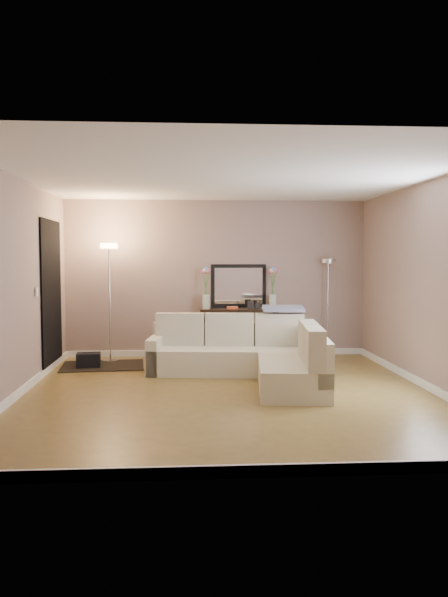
{
  "coord_description": "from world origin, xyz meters",
  "views": [
    {
      "loc": [
        -0.51,
        -6.96,
        1.64
      ],
      "look_at": [
        0.0,
        0.8,
        1.1
      ],
      "focal_mm": 35.0,
      "sensor_mm": 36.0,
      "label": 1
    }
  ],
  "objects": [
    {
      "name": "console_table",
      "position": [
        0.29,
        2.58,
        0.45
      ],
      "size": [
        1.31,
        0.37,
        0.81
      ],
      "color": "black",
      "rests_on": "floor"
    },
    {
      "name": "ceiling",
      "position": [
        0.0,
        0.0,
        2.6
      ],
      "size": [
        5.0,
        5.5,
        0.01
      ],
      "primitive_type": "cube",
      "color": "white",
      "rests_on": "ground"
    },
    {
      "name": "wall_right",
      "position": [
        2.51,
        0.0,
        1.3
      ],
      "size": [
        0.02,
        5.5,
        2.6
      ],
      "primitive_type": "cube",
      "color": "gray",
      "rests_on": "ground"
    },
    {
      "name": "switch_plate",
      "position": [
        -2.48,
        0.85,
        1.2
      ],
      "size": [
        0.02,
        0.08,
        0.12
      ],
      "primitive_type": "cube",
      "color": "white",
      "rests_on": "ground"
    },
    {
      "name": "flower_vase_left",
      "position": [
        -0.18,
        2.58,
        1.1
      ],
      "size": [
        0.15,
        0.12,
        0.69
      ],
      "color": "silver",
      "rests_on": "console_table"
    },
    {
      "name": "wall_back",
      "position": [
        0.0,
        2.76,
        1.3
      ],
      "size": [
        5.0,
        0.02,
        2.6
      ],
      "primitive_type": "cube",
      "color": "gray",
      "rests_on": "ground"
    },
    {
      "name": "leaning_mirror",
      "position": [
        0.37,
        2.75,
        1.18
      ],
      "size": [
        0.93,
        0.06,
        0.72
      ],
      "color": "black",
      "rests_on": "console_table"
    },
    {
      "name": "wall_left",
      "position": [
        -2.51,
        0.0,
        1.3
      ],
      "size": [
        0.02,
        5.5,
        2.6
      ],
      "primitive_type": "cube",
      "color": "gray",
      "rests_on": "ground"
    },
    {
      "name": "charcoal_rug",
      "position": [
        -1.78,
        1.88,
        0.01
      ],
      "size": [
        1.3,
        1.02,
        0.02
      ],
      "primitive_type": "cube",
      "rotation": [
        0.0,
        0.0,
        0.09
      ],
      "color": "black",
      "rests_on": "floor"
    },
    {
      "name": "baseboard_right",
      "position": [
        2.48,
        0.0,
        0.05
      ],
      "size": [
        0.03,
        5.5,
        0.1
      ],
      "primitive_type": "cube",
      "color": "white",
      "rests_on": "ground"
    },
    {
      "name": "baseboard_front",
      "position": [
        0.0,
        -2.73,
        0.05
      ],
      "size": [
        5.0,
        0.03,
        0.1
      ],
      "primitive_type": "cube",
      "color": "white",
      "rests_on": "ground"
    },
    {
      "name": "doorway",
      "position": [
        -2.48,
        1.7,
        1.1
      ],
      "size": [
        0.02,
        1.2,
        2.2
      ],
      "primitive_type": "cube",
      "color": "black",
      "rests_on": "ground"
    },
    {
      "name": "floor",
      "position": [
        0.0,
        0.0,
        -0.01
      ],
      "size": [
        5.0,
        5.5,
        0.01
      ],
      "primitive_type": "cube",
      "color": "olive",
      "rests_on": "ground"
    },
    {
      "name": "floor_lamp_unlit",
      "position": [
        1.85,
        2.55,
        1.15
      ],
      "size": [
        0.26,
        0.26,
        1.63
      ],
      "color": "silver",
      "rests_on": "floor"
    },
    {
      "name": "flower_vase_right",
      "position": [
        0.93,
        2.59,
        1.1
      ],
      "size": [
        0.15,
        0.12,
        0.69
      ],
      "color": "silver",
      "rests_on": "console_table"
    },
    {
      "name": "black_bag",
      "position": [
        -1.97,
        1.77,
        0.11
      ],
      "size": [
        0.37,
        0.27,
        0.22
      ],
      "primitive_type": "cube",
      "rotation": [
        0.0,
        0.0,
        0.09
      ],
      "color": "black",
      "rests_on": "charcoal_rug"
    },
    {
      "name": "floor_lamp_lit",
      "position": [
        -1.71,
        2.25,
        1.32
      ],
      "size": [
        0.29,
        0.29,
        1.87
      ],
      "color": "silver",
      "rests_on": "floor"
    },
    {
      "name": "table_decor",
      "position": [
        0.37,
        2.55,
        0.84
      ],
      "size": [
        0.55,
        0.12,
        0.13
      ],
      "color": "#F0532A",
      "rests_on": "console_table"
    },
    {
      "name": "baseboard_back",
      "position": [
        0.0,
        2.73,
        0.05
      ],
      "size": [
        5.0,
        0.03,
        0.1
      ],
      "primitive_type": "cube",
      "color": "white",
      "rests_on": "ground"
    },
    {
      "name": "wall_front",
      "position": [
        0.0,
        -2.76,
        1.3
      ],
      "size": [
        5.0,
        0.02,
        2.6
      ],
      "primitive_type": "cube",
      "color": "gray",
      "rests_on": "ground"
    },
    {
      "name": "baseboard_left",
      "position": [
        -2.48,
        0.0,
        0.05
      ],
      "size": [
        0.03,
        5.5,
        0.1
      ],
      "primitive_type": "cube",
      "color": "white",
      "rests_on": "ground"
    },
    {
      "name": "throw_blanket",
      "position": [
        0.91,
        1.42,
        0.91
      ],
      "size": [
        0.62,
        0.38,
        0.08
      ],
      "primitive_type": "cube",
      "rotation": [
        0.1,
        0.0,
        -0.06
      ],
      "color": "gray",
      "rests_on": "sectional_sofa"
    },
    {
      "name": "sectional_sofa",
      "position": [
        0.42,
        0.88,
        0.31
      ],
      "size": [
        2.45,
        2.51,
        0.84
      ],
      "color": "beige",
      "rests_on": "floor"
    }
  ]
}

